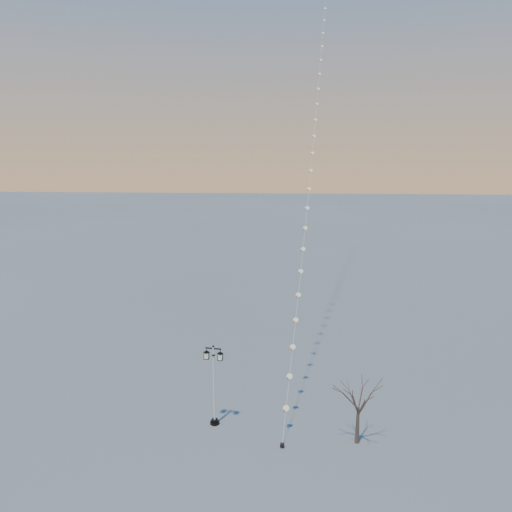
{
  "coord_description": "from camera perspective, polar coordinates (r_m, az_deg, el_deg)",
  "views": [
    {
      "loc": [
        1.81,
        -23.44,
        14.42
      ],
      "look_at": [
        -0.11,
        4.57,
        8.42
      ],
      "focal_mm": 34.3,
      "sensor_mm": 36.0,
      "label": 1
    }
  ],
  "objects": [
    {
      "name": "ground",
      "position": [
        27.58,
        -0.45,
        -19.45
      ],
      "size": [
        300.0,
        300.0,
        0.0
      ],
      "primitive_type": "plane",
      "color": "slate",
      "rests_on": "ground"
    },
    {
      "name": "street_lamp",
      "position": [
        26.84,
        -4.93,
        -14.34
      ],
      "size": [
        1.14,
        0.51,
        4.52
      ],
      "rotation": [
        0.0,
        0.0,
        -0.15
      ],
      "color": "black",
      "rests_on": "ground"
    },
    {
      "name": "bare_tree",
      "position": [
        25.71,
        11.91,
        -15.81
      ],
      "size": [
        2.18,
        2.18,
        3.61
      ],
      "rotation": [
        0.0,
        0.0,
        0.04
      ],
      "color": "#4D392D",
      "rests_on": "ground"
    },
    {
      "name": "kite_train",
      "position": [
        42.83,
        6.85,
        16.79
      ],
      "size": [
        4.95,
        42.17,
        36.18
      ],
      "rotation": [
        0.0,
        0.0,
        -0.23
      ],
      "color": "black",
      "rests_on": "ground"
    }
  ]
}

